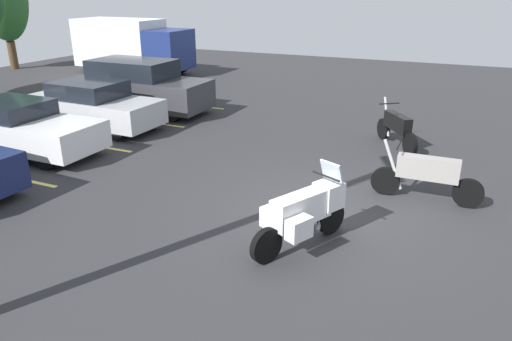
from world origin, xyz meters
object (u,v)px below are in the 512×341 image
Objects in this scene: car_white at (20,128)px; box_truck at (132,45)px; motorcycle_second at (426,175)px; motorcycle_third at (397,128)px; car_silver at (92,106)px; motorcycle_touring at (305,211)px; car_charcoal at (142,86)px.

box_truck is (11.57, 5.25, 0.77)m from car_white.
motorcycle_second is 3.66m from motorcycle_third.
car_white reaches higher than motorcycle_third.
car_silver reaches higher than motorcycle_second.
motorcycle_third is 0.40× the size of car_silver.
car_white is at bearing 79.33° from motorcycle_touring.
motorcycle_touring is 8.90m from car_white.
car_silver is 10.42m from box_truck.
car_charcoal is at bearing -2.88° from car_silver.
motorcycle_touring is 19.27m from box_truck.
car_charcoal reaches higher than motorcycle_second.
car_charcoal reaches higher than motorcycle_third.
motorcycle_touring is 0.44× the size of car_white.
motorcycle_second is 0.38× the size of box_truck.
motorcycle_second is 18.83m from box_truck.
car_white is at bearing 116.74° from motorcycle_third.
box_truck is at bearing 31.03° from car_silver.
box_truck reaches higher than car_charcoal.
motorcycle_third is at bearing -63.26° from car_white.
motorcycle_touring is 9.66m from car_silver.
car_charcoal is (6.75, 8.52, 0.25)m from motorcycle_touring.
motorcycle_touring is at bearing -100.67° from car_white.
motorcycle_third is at bearing 18.44° from motorcycle_second.
motorcycle_second is at bearing -161.56° from motorcycle_third.
car_silver is 0.75× the size of box_truck.
motorcycle_second is 10.94m from car_charcoal.
motorcycle_second is at bearing -83.37° from car_white.
motorcycle_second is at bearing -123.40° from box_truck.
motorcycle_touring is at bearing 175.02° from motorcycle_third.
box_truck is (13.22, 14.00, 0.79)m from motorcycle_touring.
car_charcoal is 0.78× the size of box_truck.
car_charcoal is 8.50m from box_truck.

